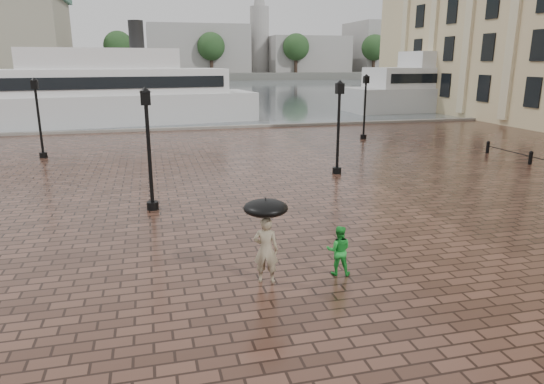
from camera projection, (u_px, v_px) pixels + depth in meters
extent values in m
plane|color=#362118|center=(448.00, 323.00, 10.37)|extent=(300.00, 300.00, 0.00)
plane|color=#444E53|center=(178.00, 89.00, 96.45)|extent=(240.00, 240.00, 0.00)
cube|color=slate|center=(223.00, 128.00, 40.31)|extent=(80.00, 0.60, 0.30)
cube|color=#4C4C47|center=(165.00, 75.00, 159.81)|extent=(300.00, 60.00, 2.00)
cube|color=gray|center=(197.00, 49.00, 150.73)|extent=(30.00, 22.00, 14.00)
cube|color=gray|center=(304.00, 54.00, 159.41)|extent=(25.00, 22.00, 11.00)
cube|color=gray|center=(401.00, 47.00, 167.06)|extent=(35.00, 22.00, 16.00)
cylinder|color=gray|center=(260.00, 40.00, 154.68)|extent=(6.00, 6.00, 20.00)
cylinder|color=#2D2119|center=(20.00, 66.00, 129.30)|extent=(1.00, 1.00, 8.00)
sphere|color=#1E3D1B|center=(17.00, 45.00, 127.86)|extent=(8.00, 8.00, 8.00)
cylinder|color=#2D2119|center=(120.00, 66.00, 135.39)|extent=(1.00, 1.00, 8.00)
sphere|color=#1E3D1B|center=(118.00, 46.00, 133.95)|extent=(8.00, 8.00, 8.00)
cylinder|color=#2D2119|center=(212.00, 66.00, 141.49)|extent=(1.00, 1.00, 8.00)
sphere|color=#1E3D1B|center=(211.00, 46.00, 140.05)|extent=(8.00, 8.00, 8.00)
cylinder|color=#2D2119|center=(296.00, 66.00, 147.58)|extent=(1.00, 1.00, 8.00)
sphere|color=#1E3D1B|center=(296.00, 47.00, 146.14)|extent=(8.00, 8.00, 8.00)
cylinder|color=#2D2119|center=(373.00, 66.00, 153.67)|extent=(1.00, 1.00, 8.00)
sphere|color=#1E3D1B|center=(374.00, 48.00, 152.23)|extent=(8.00, 8.00, 8.00)
cylinder|color=#2D2119|center=(445.00, 65.00, 159.77)|extent=(1.00, 1.00, 8.00)
sphere|color=#1E3D1B|center=(446.00, 48.00, 158.33)|extent=(8.00, 8.00, 8.00)
cylinder|color=black|center=(530.00, 159.00, 26.24)|extent=(0.20, 0.20, 0.60)
sphere|color=black|center=(531.00, 153.00, 26.16)|extent=(0.22, 0.22, 0.22)
cylinder|color=black|center=(488.00, 148.00, 29.51)|extent=(0.20, 0.20, 0.60)
sphere|color=black|center=(488.00, 143.00, 29.43)|extent=(0.22, 0.22, 0.22)
cylinder|color=black|center=(153.00, 205.00, 18.26)|extent=(0.44, 0.44, 0.30)
cylinder|color=black|center=(149.00, 157.00, 17.78)|extent=(0.14, 0.14, 4.00)
cube|color=black|center=(145.00, 98.00, 17.22)|extent=(0.35, 0.35, 0.50)
sphere|color=beige|center=(145.00, 98.00, 17.22)|extent=(0.28, 0.28, 0.28)
cylinder|color=black|center=(337.00, 170.00, 24.14)|extent=(0.44, 0.44, 0.30)
cylinder|color=black|center=(338.00, 133.00, 23.66)|extent=(0.14, 0.14, 4.00)
cube|color=black|center=(340.00, 88.00, 23.09)|extent=(0.35, 0.35, 0.50)
sphere|color=beige|center=(340.00, 88.00, 23.09)|extent=(0.28, 0.28, 0.28)
cylinder|color=black|center=(43.00, 155.00, 28.07)|extent=(0.44, 0.44, 0.30)
cylinder|color=black|center=(39.00, 123.00, 27.59)|extent=(0.14, 0.14, 4.00)
cube|color=black|center=(35.00, 84.00, 27.02)|extent=(0.35, 0.35, 0.50)
sphere|color=beige|center=(35.00, 84.00, 27.02)|extent=(0.28, 0.28, 0.28)
cylinder|color=black|center=(363.00, 137.00, 34.92)|extent=(0.44, 0.44, 0.30)
cylinder|color=black|center=(365.00, 111.00, 34.43)|extent=(0.14, 0.14, 4.00)
cube|color=black|center=(366.00, 80.00, 33.87)|extent=(0.35, 0.35, 0.50)
sphere|color=beige|center=(366.00, 80.00, 33.87)|extent=(0.28, 0.28, 0.28)
imported|color=gray|center=(266.00, 250.00, 12.08)|extent=(0.73, 0.60, 1.73)
imported|color=green|center=(339.00, 250.00, 12.58)|extent=(0.78, 0.69, 1.33)
cube|color=#B8B8B8|center=(104.00, 109.00, 42.93)|extent=(27.58, 10.01, 2.59)
cube|color=silver|center=(102.00, 82.00, 42.31)|extent=(22.12, 8.43, 2.16)
cube|color=silver|center=(99.00, 59.00, 41.80)|extent=(13.49, 6.64, 1.73)
cylinder|color=black|center=(136.00, 36.00, 42.45)|extent=(1.29, 1.29, 2.59)
cube|color=black|center=(103.00, 83.00, 39.75)|extent=(20.32, 2.83, 0.97)
cube|color=black|center=(100.00, 81.00, 44.87)|extent=(20.32, 2.83, 0.97)
cube|color=#B8B8B8|center=(456.00, 98.00, 55.88)|extent=(27.06, 7.44, 2.58)
cube|color=silver|center=(458.00, 77.00, 55.26)|extent=(21.66, 6.38, 2.15)
cube|color=silver|center=(460.00, 59.00, 54.76)|extent=(13.06, 5.42, 1.72)
cylinder|color=black|center=(486.00, 42.00, 55.13)|extent=(1.29, 1.29, 2.58)
cube|color=black|center=(475.00, 78.00, 52.63)|extent=(20.38, 0.86, 0.97)
cube|color=black|center=(443.00, 76.00, 57.90)|extent=(20.38, 0.86, 0.97)
cylinder|color=black|center=(266.00, 227.00, 11.92)|extent=(0.02, 0.02, 0.95)
ellipsoid|color=black|center=(266.00, 208.00, 11.79)|extent=(1.10, 1.10, 0.39)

